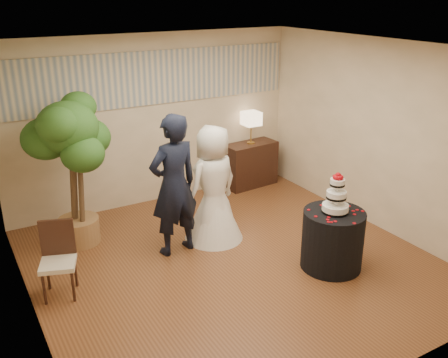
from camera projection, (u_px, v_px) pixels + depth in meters
floor at (233, 263)px, 6.68m from camera, size 5.00×5.00×0.00m
ceiling at (234, 48)px, 5.67m from camera, size 5.00×5.00×0.00m
wall_back at (155, 121)px, 8.20m from camera, size 5.00×0.06×2.80m
wall_front at (388, 250)px, 4.16m from camera, size 5.00×0.06×2.80m
wall_left at (20, 206)px, 5.01m from camera, size 0.06×5.00×2.80m
wall_right at (378, 136)px, 7.35m from camera, size 0.06×5.00×2.80m
mural_border at (153, 78)px, 7.93m from camera, size 4.90×0.02×0.85m
groom at (174, 185)px, 6.64m from camera, size 0.77×0.56×1.97m
bride at (213, 184)px, 7.05m from camera, size 1.02×1.02×1.70m
cake_table at (332, 240)px, 6.46m from camera, size 1.04×1.04×0.79m
wedding_cake at (337, 193)px, 6.22m from camera, size 0.34×0.34×0.54m
console at (250, 164)px, 9.16m from camera, size 1.01×0.51×0.81m
table_lamp at (251, 128)px, 8.91m from camera, size 0.29×0.29×0.58m
ficus_tree at (72, 172)px, 6.83m from camera, size 1.46×1.46×2.18m
side_chair at (58, 262)px, 5.82m from camera, size 0.54×0.55×0.91m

